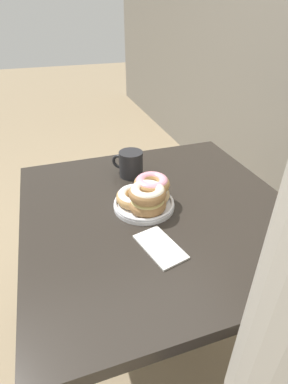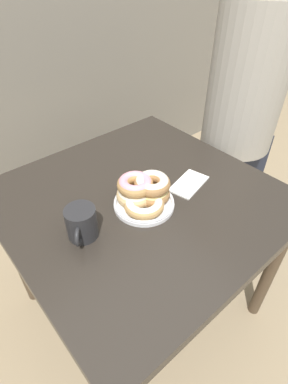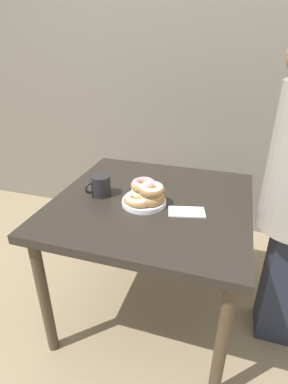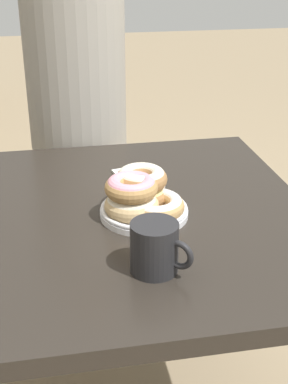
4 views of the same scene
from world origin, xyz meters
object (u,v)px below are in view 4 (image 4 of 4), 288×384
at_px(dining_table, 123,242).
at_px(person_figure, 76,110).
at_px(donut_plate, 141,197).
at_px(napkin, 137,179).
at_px(coffee_mug, 155,247).

bearing_deg(dining_table, person_figure, 5.07).
distance_m(donut_plate, napkin, 0.20).
bearing_deg(napkin, person_figure, 14.70).
bearing_deg(dining_table, donut_plate, -116.82).
height_order(donut_plate, coffee_mug, donut_plate).
relative_size(coffee_mug, napkin, 0.65).
distance_m(person_figure, napkin, 0.49).
height_order(dining_table, person_figure, person_figure).
distance_m(dining_table, donut_plate, 0.14).
xyz_separation_m(person_figure, napkin, (-0.48, -0.12, -0.05)).
xyz_separation_m(dining_table, donut_plate, (-0.02, -0.04, 0.13)).
relative_size(coffee_mug, person_figure, 0.08).
bearing_deg(donut_plate, person_figure, 8.40).
distance_m(coffee_mug, napkin, 0.43).
distance_m(dining_table, napkin, 0.21).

